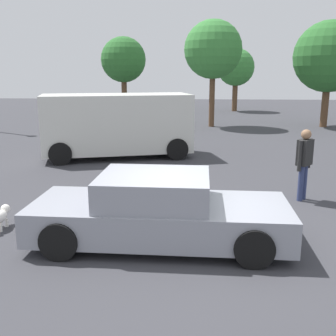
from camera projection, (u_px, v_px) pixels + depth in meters
The scene contains 9 objects.
ground_plane at pixel (182, 243), 7.17m from camera, with size 80.00×80.00×0.00m, color #38383D.
sedan_foreground at pixel (159, 212), 7.08m from camera, with size 4.54×1.90×1.26m.
dog at pixel (1, 215), 7.81m from camera, with size 0.23×0.66×0.42m.
van_white at pixel (117, 124), 14.26m from camera, with size 5.48×3.33×2.23m.
pedestrian at pixel (304, 159), 9.39m from camera, with size 0.44×0.46×1.70m.
tree_back_left at pixel (123, 60), 30.95m from camera, with size 3.47×3.47×5.68m.
tree_back_center at pixel (329, 57), 21.70m from camera, with size 3.83×3.83×5.73m.
tree_back_right at pixel (236, 68), 31.03m from camera, with size 2.86×2.86×4.81m.
tree_far_right at pixel (213, 50), 21.74m from camera, with size 3.16×3.16×5.78m.
Camera 1 is at (0.22, -6.66, 2.97)m, focal length 42.90 mm.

